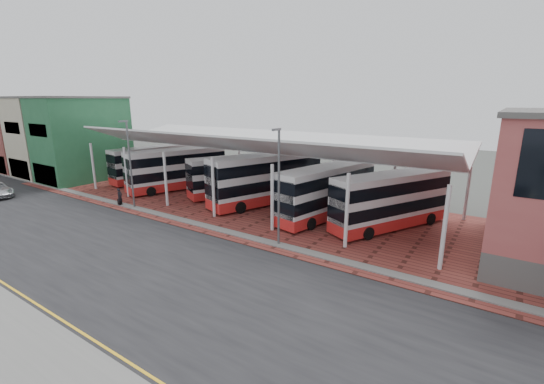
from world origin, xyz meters
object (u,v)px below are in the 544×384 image
Objects in this scene: bus_2 at (236,176)px; pedestrian at (120,197)px; bus_5 at (391,201)px; bus_4 at (326,192)px; bus_1 at (177,170)px; bus_0 at (152,164)px; bus_3 at (266,179)px.

bus_2 reaches higher than pedestrian.
bus_4 is at bearing -148.58° from bus_5.
bus_2 is (7.13, 1.63, -0.19)m from bus_1.
bus_4 is at bearing -84.17° from pedestrian.
bus_0 is at bearing -174.39° from bus_1.
bus_1 is at bearing -151.45° from bus_5.
bus_3 is at bearing 6.94° from bus_0.
pedestrian is at bearing -133.33° from bus_5.
pedestrian is at bearing -99.09° from bus_2.
bus_1 is 1.07× the size of bus_5.
bus_0 is 0.94× the size of bus_1.
bus_4 is at bearing 6.08° from bus_0.
bus_0 is at bearing -154.49° from bus_5.
bus_0 is at bearing 17.91° from pedestrian.
bus_3 reaches higher than bus_4.
bus_0 is at bearing -152.48° from bus_2.
bus_2 is 0.91× the size of bus_4.
bus_0 is 1.00× the size of bus_5.
bus_1 reaches higher than bus_2.
bus_5 is 24.43m from pedestrian.
bus_2 is 5.97× the size of pedestrian.
bus_2 is at bearing -170.73° from bus_3.
bus_0 is 6.13m from bus_1.
bus_5 is at bearing 7.38° from bus_0.
bus_3 is (4.41, -0.85, 0.33)m from bus_2.
bus_2 is 4.50m from bus_3.
bus_4 is (18.20, 0.17, -0.04)m from bus_1.
bus_4 is (6.67, -0.61, -0.18)m from bus_3.
bus_1 is 7.32m from bus_2.
bus_2 is at bearing -53.52° from pedestrian.
bus_4 is 1.05× the size of bus_5.
bus_0 is 17.51m from bus_3.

